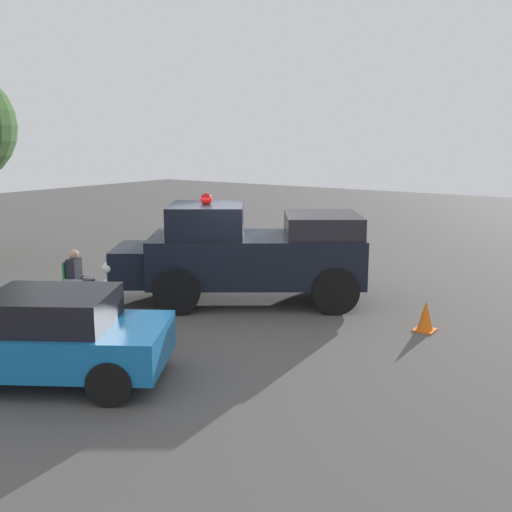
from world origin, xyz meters
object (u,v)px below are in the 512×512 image
(traffic_cone, at_px, (426,316))
(spectator_seated, at_px, (78,275))
(vintage_fire_truck, at_px, (246,252))
(lawn_chair_near_truck, at_px, (73,279))
(classic_hot_rod, at_px, (32,336))

(traffic_cone, bearing_deg, spectator_seated, -70.36)
(spectator_seated, bearing_deg, vintage_fire_truck, 127.02)
(spectator_seated, height_order, traffic_cone, spectator_seated)
(vintage_fire_truck, distance_m, traffic_cone, 4.35)
(vintage_fire_truck, bearing_deg, lawn_chair_near_truck, -53.33)
(vintage_fire_truck, height_order, spectator_seated, vintage_fire_truck)
(spectator_seated, relative_size, traffic_cone, 2.03)
(classic_hot_rod, distance_m, spectator_seated, 4.52)
(vintage_fire_truck, bearing_deg, classic_hot_rod, -1.13)
(lawn_chair_near_truck, distance_m, spectator_seated, 0.17)
(spectator_seated, bearing_deg, traffic_cone, 109.64)
(lawn_chair_near_truck, xyz_separation_m, spectator_seated, (-0.06, 0.12, 0.11))
(vintage_fire_truck, xyz_separation_m, classic_hot_rod, (5.73, -0.11, -0.45))
(lawn_chair_near_truck, relative_size, spectator_seated, 0.79)
(classic_hot_rod, height_order, traffic_cone, classic_hot_rod)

